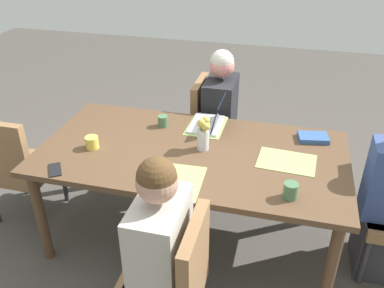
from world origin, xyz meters
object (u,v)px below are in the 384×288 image
at_px(chair_near_left_mid, 212,125).
at_px(dining_table, 192,160).
at_px(chair_far_left_near, 172,283).
at_px(flower_vase, 203,131).
at_px(coffee_mug_near_right, 92,142).
at_px(chair_head_right_right_near, 16,164).
at_px(book_red_cover, 313,138).
at_px(person_near_left_mid, 219,126).
at_px(laptop_near_left_mid, 210,121).
at_px(coffee_mug_centre_left, 163,121).
at_px(phone_black, 55,170).
at_px(person_far_left_near, 161,267).
at_px(coffee_mug_near_left, 291,191).

bearing_deg(chair_near_left_mid, dining_table, 92.63).
height_order(chair_far_left_near, flower_vase, flower_vase).
distance_m(chair_far_left_near, coffee_mug_near_right, 1.12).
bearing_deg(chair_head_right_right_near, flower_vase, -174.11).
relative_size(chair_far_left_near, book_red_cover, 4.50).
bearing_deg(coffee_mug_near_right, book_red_cover, -161.51).
xyz_separation_m(chair_far_left_near, person_near_left_mid, (0.08, -1.69, 0.03)).
xyz_separation_m(laptop_near_left_mid, coffee_mug_centre_left, (0.34, 0.08, -0.00)).
bearing_deg(phone_black, book_red_cover, 83.85).
bearing_deg(flower_vase, laptop_near_left_mid, -85.83).
relative_size(person_far_left_near, person_near_left_mid, 1.00).
bearing_deg(phone_black, chair_head_right_right_near, -153.71).
xyz_separation_m(dining_table, chair_head_right_right_near, (1.32, 0.10, -0.18)).
height_order(person_far_left_near, chair_head_right_right_near, person_far_left_near).
distance_m(chair_far_left_near, person_near_left_mid, 1.69).
bearing_deg(chair_head_right_right_near, coffee_mug_near_left, 172.73).
bearing_deg(laptop_near_left_mid, person_far_left_near, 90.16).
distance_m(flower_vase, coffee_mug_near_left, 0.71).
bearing_deg(chair_head_right_right_near, book_red_cover, -167.87).
bearing_deg(coffee_mug_near_left, chair_head_right_right_near, -7.27).
xyz_separation_m(chair_near_left_mid, coffee_mug_near_right, (0.61, 1.00, 0.30)).
bearing_deg(person_near_left_mid, flower_vase, 92.28).
bearing_deg(dining_table, chair_near_left_mid, -87.37).
bearing_deg(person_far_left_near, coffee_mug_near_left, -142.71).
distance_m(coffee_mug_centre_left, phone_black, 0.86).
bearing_deg(chair_far_left_near, coffee_mug_near_right, -43.99).
xyz_separation_m(coffee_mug_near_left, coffee_mug_centre_left, (0.95, -0.64, -0.01)).
height_order(dining_table, chair_head_right_right_near, chair_head_right_right_near).
distance_m(laptop_near_left_mid, phone_black, 1.13).
bearing_deg(laptop_near_left_mid, dining_table, 83.50).
relative_size(coffee_mug_centre_left, phone_black, 0.54).
relative_size(chair_far_left_near, person_near_left_mid, 0.75).
xyz_separation_m(coffee_mug_near_left, coffee_mug_near_right, (1.31, -0.22, -0.01)).
bearing_deg(flower_vase, coffee_mug_near_left, 146.04).
xyz_separation_m(chair_far_left_near, book_red_cover, (-0.66, -1.23, 0.27)).
xyz_separation_m(person_near_left_mid, flower_vase, (-0.03, 0.77, 0.36)).
distance_m(laptop_near_left_mid, coffee_mug_near_left, 0.94).
xyz_separation_m(chair_head_right_right_near, flower_vase, (-1.39, -0.14, 0.39)).
relative_size(person_near_left_mid, flower_vase, 4.96).
distance_m(dining_table, book_red_cover, 0.86).
bearing_deg(person_near_left_mid, coffee_mug_centre_left, 57.95).
distance_m(dining_table, coffee_mug_near_right, 0.68).
relative_size(person_near_left_mid, coffee_mug_near_right, 13.65).
xyz_separation_m(laptop_near_left_mid, book_red_cover, (-0.73, 0.02, -0.03)).
height_order(coffee_mug_near_left, phone_black, coffee_mug_near_left).
distance_m(chair_head_right_right_near, laptop_near_left_mid, 1.47).
relative_size(chair_head_right_right_near, coffee_mug_centre_left, 11.13).
height_order(person_near_left_mid, phone_black, person_near_left_mid).
height_order(dining_table, book_red_cover, book_red_cover).
relative_size(coffee_mug_near_right, phone_black, 0.58).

